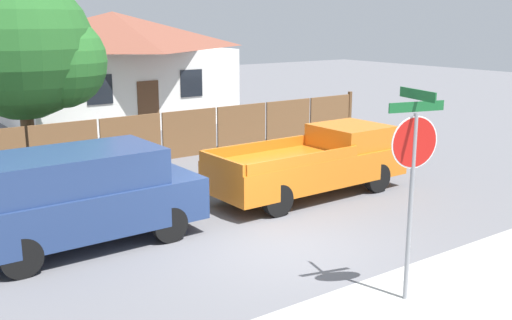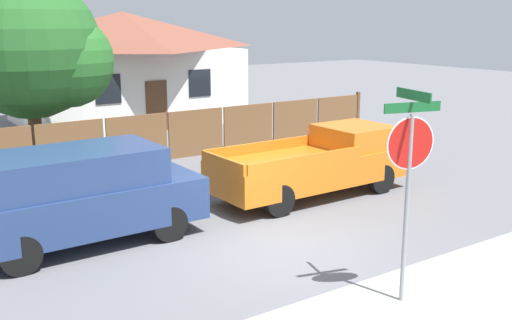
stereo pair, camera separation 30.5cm
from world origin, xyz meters
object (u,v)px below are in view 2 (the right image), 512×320
at_px(oak_tree, 37,50).
at_px(stop_sign, 409,160).
at_px(house, 125,65).
at_px(red_suv, 80,194).
at_px(orange_pickup, 318,163).

xyz_separation_m(oak_tree, stop_sign, (2.07, -12.69, -1.15)).
height_order(house, stop_sign, house).
bearing_deg(red_suv, house, 63.66).
bearing_deg(oak_tree, red_suv, -99.80).
height_order(oak_tree, orange_pickup, oak_tree).
height_order(house, oak_tree, oak_tree).
xyz_separation_m(house, oak_tree, (-5.16, -6.09, 1.02)).
relative_size(orange_pickup, stop_sign, 1.59).
bearing_deg(oak_tree, orange_pickup, -57.21).
bearing_deg(orange_pickup, stop_sign, -117.88).
distance_m(red_suv, stop_sign, 6.38).
xyz_separation_m(red_suv, stop_sign, (3.35, -5.28, 1.27)).
xyz_separation_m(house, stop_sign, (-3.10, -18.78, -0.12)).
xyz_separation_m(house, red_suv, (-6.44, -13.49, -1.39)).
distance_m(house, orange_pickup, 13.59).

